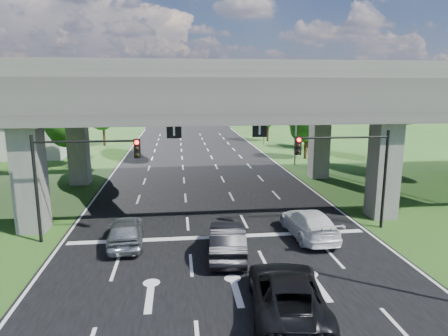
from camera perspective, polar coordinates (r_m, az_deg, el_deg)
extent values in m
plane|color=#274917|center=(20.06, 0.57, -13.49)|extent=(160.00, 160.00, 0.00)
cube|color=black|center=(29.38, -1.91, -5.25)|extent=(18.00, 120.00, 0.03)
cube|color=#34322F|center=(30.13, -2.34, 10.58)|extent=(80.00, 15.00, 2.00)
cube|color=#605E59|center=(22.93, -0.93, 14.05)|extent=(80.00, 0.50, 1.00)
cube|color=#605E59|center=(37.38, -3.24, 13.04)|extent=(80.00, 0.50, 1.00)
cube|color=#605E59|center=(26.04, -26.05, -0.71)|extent=(1.60, 1.60, 7.00)
cube|color=#605E59|center=(37.40, -20.11, 3.14)|extent=(1.60, 1.60, 7.00)
cube|color=#605E59|center=(27.93, 21.90, 0.39)|extent=(1.60, 1.60, 7.00)
cube|color=#605E59|center=(38.74, 13.48, 3.79)|extent=(1.60, 1.60, 7.00)
cube|color=black|center=(23.17, -7.16, 5.27)|extent=(0.85, 0.06, 0.85)
cube|color=black|center=(23.67, 5.09, 5.45)|extent=(0.85, 0.06, 0.85)
cylinder|color=black|center=(25.84, 21.96, -1.59)|extent=(0.18, 0.18, 6.00)
cylinder|color=black|center=(24.20, 16.68, 4.19)|extent=(5.50, 0.12, 0.12)
cube|color=black|center=(23.13, 10.52, 3.16)|extent=(0.35, 0.28, 1.05)
sphere|color=#FF0C05|center=(22.93, 10.67, 3.97)|extent=(0.22, 0.22, 0.22)
cylinder|color=black|center=(23.97, -25.23, -2.83)|extent=(0.18, 0.18, 6.00)
cylinder|color=black|center=(22.77, -19.21, 3.60)|extent=(5.50, 0.12, 0.12)
cube|color=black|center=(22.21, -12.29, 2.75)|extent=(0.35, 0.28, 1.05)
sphere|color=#FF0C05|center=(22.00, -12.37, 3.59)|extent=(0.22, 0.22, 0.22)
cylinder|color=gray|center=(44.09, 10.28, 6.78)|extent=(0.16, 0.16, 10.00)
cylinder|color=gray|center=(43.56, 8.57, 12.98)|extent=(3.00, 0.10, 0.10)
cube|color=gray|center=(43.19, 6.59, 12.91)|extent=(0.60, 0.25, 0.18)
cylinder|color=gray|center=(59.54, 5.78, 8.08)|extent=(0.16, 0.16, 10.00)
cylinder|color=gray|center=(59.15, 4.42, 12.64)|extent=(3.00, 0.10, 0.10)
cube|color=gray|center=(58.88, 2.95, 12.57)|extent=(0.60, 0.25, 0.18)
cylinder|color=black|center=(46.07, -21.34, 2.18)|extent=(0.36, 0.36, 3.30)
sphere|color=#134612|center=(45.72, -21.62, 5.89)|extent=(4.50, 4.50, 4.50)
sphere|color=#134612|center=(45.24, -21.34, 7.57)|extent=(3.60, 3.60, 3.60)
sphere|color=#134612|center=(46.27, -21.77, 4.81)|extent=(3.30, 3.30, 3.30)
cylinder|color=black|center=(54.53, -22.31, 3.20)|extent=(0.36, 0.36, 2.86)
sphere|color=#134612|center=(54.25, -22.52, 5.92)|extent=(3.90, 3.90, 3.90)
sphere|color=#134612|center=(53.77, -22.29, 7.15)|extent=(3.12, 3.12, 3.12)
sphere|color=#134612|center=(54.79, -22.65, 5.13)|extent=(2.86, 2.86, 2.86)
cylinder|color=black|center=(61.35, -16.76, 4.72)|extent=(0.36, 0.36, 3.52)
sphere|color=#134612|center=(61.08, -16.94, 7.70)|extent=(4.80, 4.80, 4.80)
sphere|color=#134612|center=(60.65, -16.69, 9.05)|extent=(3.84, 3.84, 3.84)
sphere|color=#134612|center=(61.59, -17.10, 6.82)|extent=(3.52, 3.52, 3.52)
cylinder|color=black|center=(49.02, 11.58, 3.12)|extent=(0.36, 0.36, 3.08)
sphere|color=#134612|center=(48.70, 11.71, 6.38)|extent=(4.20, 4.20, 4.20)
sphere|color=#134612|center=(48.45, 12.34, 7.82)|extent=(3.36, 3.36, 3.36)
sphere|color=#134612|center=(49.06, 11.19, 5.45)|extent=(3.08, 3.08, 3.08)
cylinder|color=black|center=(57.49, 11.95, 4.20)|extent=(0.36, 0.36, 2.86)
sphere|color=#134612|center=(57.23, 12.05, 6.78)|extent=(3.90, 3.90, 3.90)
sphere|color=#134612|center=(57.00, 12.58, 7.92)|extent=(3.12, 3.12, 3.12)
sphere|color=#134612|center=(57.58, 11.61, 6.05)|extent=(2.86, 2.86, 2.86)
cylinder|color=black|center=(64.04, 6.27, 5.30)|extent=(0.36, 0.36, 3.30)
sphere|color=#134612|center=(63.79, 6.32, 7.98)|extent=(4.50, 4.50, 4.50)
sphere|color=#134612|center=(63.52, 6.77, 9.17)|extent=(3.60, 3.60, 3.60)
sphere|color=#134612|center=(64.17, 5.96, 7.20)|extent=(3.30, 3.30, 3.30)
imported|color=#9A9DA1|center=(22.57, -13.85, -8.67)|extent=(2.20, 4.78, 1.59)
imported|color=black|center=(20.59, 0.47, -10.21)|extent=(2.25, 5.17, 1.66)
imported|color=white|center=(23.58, 12.02, -7.75)|extent=(2.40, 5.43, 1.55)
imported|color=black|center=(15.96, 8.98, -17.25)|extent=(3.41, 6.10, 1.61)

